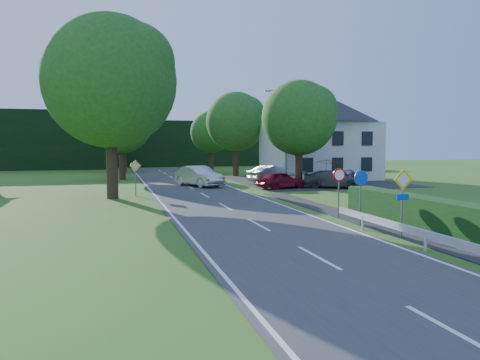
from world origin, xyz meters
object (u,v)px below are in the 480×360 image
object	(u,v)px
streetlight	(285,132)
parasol	(327,171)
parked_car_grey	(333,179)
motorcycle	(192,176)
parked_car_silver_a	(274,174)
parked_car_silver_b	(353,172)
moving_car	(199,176)
parked_car_red	(281,180)

from	to	relation	value
streetlight	parasol	bearing A→B (deg)	13.15
parked_car_grey	streetlight	bearing A→B (deg)	67.13
motorcycle	parasol	bearing A→B (deg)	-14.62
streetlight	motorcycle	size ratio (longest dim) A/B	4.82
motorcycle	parked_car_silver_a	size ratio (longest dim) A/B	0.35
parked_car_silver_a	parked_car_silver_b	distance (m)	8.97
moving_car	parasol	bearing A→B (deg)	-22.43
moving_car	parked_car_red	distance (m)	6.82
motorcycle	parked_car_silver_a	distance (m)	7.90
streetlight	parked_car_silver_b	size ratio (longest dim) A/B	1.55
streetlight	parked_car_red	xyz separation A→B (m)	(-1.43, -2.90, -3.77)
parked_car_red	parked_car_silver_b	size ratio (longest dim) A/B	0.75
moving_car	parked_car_red	bearing A→B (deg)	-55.69
parked_car_grey	parked_car_silver_b	size ratio (longest dim) A/B	0.91
motorcycle	moving_car	bearing A→B (deg)	-84.26
parked_car_silver_b	parasol	size ratio (longest dim) A/B	2.17
streetlight	parked_car_silver_a	xyz separation A→B (m)	(-0.33, 1.69, -3.65)
parked_car_silver_a	parked_car_silver_b	xyz separation A→B (m)	(8.76, 1.95, -0.06)
streetlight	parked_car_grey	size ratio (longest dim) A/B	1.70
streetlight	parasol	world-z (taller)	streetlight
moving_car	parked_car_silver_a	bearing A→B (deg)	-15.76
streetlight	parked_car_grey	distance (m)	5.82
moving_car	parked_car_silver_b	distance (m)	15.95
parked_car_red	motorcycle	bearing A→B (deg)	16.66
motorcycle	parked_car_grey	world-z (taller)	parked_car_grey
parked_car_grey	parked_car_silver_b	distance (m)	9.11
motorcycle	parked_car_red	world-z (taller)	parked_car_red
moving_car	parked_car_silver_b	xyz separation A→B (m)	(15.67, 2.99, -0.11)
motorcycle	parked_car_silver_b	world-z (taller)	parked_car_silver_b
parked_car_grey	parked_car_red	bearing A→B (deg)	110.73
parked_car_silver_a	parked_car_grey	world-z (taller)	parked_car_silver_a
motorcycle	parasol	size ratio (longest dim) A/B	0.70
streetlight	parked_car_grey	bearing A→B (deg)	-51.71
parked_car_grey	parked_car_silver_b	world-z (taller)	parked_car_silver_b
motorcycle	streetlight	bearing A→B (deg)	-32.05
parked_car_grey	moving_car	bearing A→B (deg)	96.32
parked_car_silver_a	parked_car_silver_b	world-z (taller)	parked_car_silver_a
streetlight	parked_car_red	bearing A→B (deg)	-116.20
streetlight	motorcycle	bearing A→B (deg)	137.99
moving_car	parked_car_red	size ratio (longest dim) A/B	1.31
parasol	streetlight	bearing A→B (deg)	-166.85
parasol	moving_car	bearing A→B (deg)	-178.15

